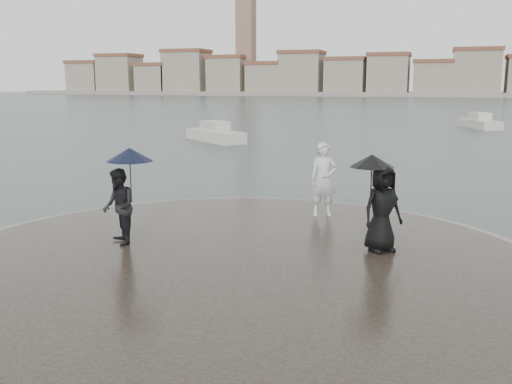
% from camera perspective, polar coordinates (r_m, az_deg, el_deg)
% --- Properties ---
extents(ground, '(400.00, 400.00, 0.00)m').
position_cam_1_polar(ground, '(8.26, -10.90, -16.03)').
color(ground, '#2B3835').
rests_on(ground, ground).
extents(kerb_ring, '(12.50, 12.50, 0.32)m').
position_cam_1_polar(kerb_ring, '(11.14, -2.11, -7.73)').
color(kerb_ring, gray).
rests_on(kerb_ring, ground).
extents(quay_tip, '(11.90, 11.90, 0.36)m').
position_cam_1_polar(quay_tip, '(11.13, -2.11, -7.63)').
color(quay_tip, '#2D261E').
rests_on(quay_tip, ground).
extents(statue, '(0.80, 0.66, 1.88)m').
position_cam_1_polar(statue, '(14.57, 6.76, 1.26)').
color(statue, silver).
rests_on(statue, quay_tip).
extents(visitor_left, '(1.23, 1.08, 2.04)m').
position_cam_1_polar(visitor_left, '(12.18, -13.30, -0.13)').
color(visitor_left, black).
rests_on(visitor_left, quay_tip).
extents(visitor_right, '(1.21, 1.05, 1.95)m').
position_cam_1_polar(visitor_right, '(11.66, 12.31, -0.67)').
color(visitor_right, black).
rests_on(visitor_right, quay_tip).
extents(far_skyline, '(260.00, 20.00, 37.00)m').
position_cam_1_polar(far_skyline, '(167.41, 15.10, 11.13)').
color(far_skyline, gray).
rests_on(far_skyline, ground).
extents(boats, '(34.04, 22.42, 1.50)m').
position_cam_1_polar(boats, '(42.24, 20.35, 5.65)').
color(boats, beige).
rests_on(boats, ground).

